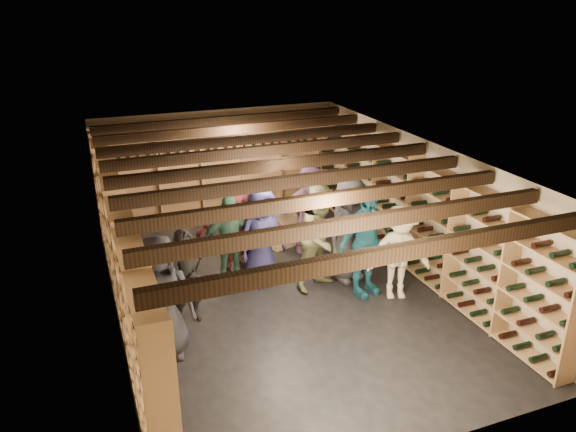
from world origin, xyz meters
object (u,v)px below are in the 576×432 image
(person_4, at_px, (366,242))
(person_11, at_px, (311,208))
(person_2, at_px, (321,237))
(person_9, at_px, (250,221))
(crate_stack_left, at_px, (282,227))
(crate_stack_right, at_px, (252,243))
(person_5, at_px, (238,230))
(person_6, at_px, (262,237))
(person_3, at_px, (399,253))
(crate_loose, at_px, (264,233))
(person_12, at_px, (349,229))
(person_10, at_px, (229,242))
(person_1, at_px, (187,277))
(person_0, at_px, (162,298))

(person_4, height_order, person_11, person_4)
(person_2, bearing_deg, person_9, 99.16)
(crate_stack_left, bearing_deg, crate_stack_right, -155.16)
(crate_stack_left, height_order, person_5, person_5)
(person_6, bearing_deg, person_3, -46.89)
(crate_stack_right, relative_size, crate_loose, 1.36)
(person_9, height_order, person_12, person_12)
(person_9, distance_m, person_10, 1.10)
(person_1, xyz_separation_m, person_2, (2.37, 0.28, 0.17))
(person_9, distance_m, person_11, 1.26)
(person_10, bearing_deg, crate_stack_right, 52.60)
(crate_stack_right, xyz_separation_m, person_11, (1.21, 0.00, 0.55))
(crate_loose, height_order, person_2, person_2)
(person_11, bearing_deg, person_3, -69.86)
(person_0, xyz_separation_m, person_4, (3.46, 0.54, 0.04))
(person_11, relative_size, person_12, 0.93)
(crate_stack_left, distance_m, crate_stack_right, 0.81)
(person_0, relative_size, person_12, 0.96)
(crate_stack_left, distance_m, person_5, 1.42)
(person_3, bearing_deg, person_2, 159.03)
(person_3, bearing_deg, crate_loose, 128.55)
(person_4, height_order, person_12, same)
(person_4, bearing_deg, crate_stack_right, 111.20)
(person_12, bearing_deg, person_2, 175.42)
(person_6, xyz_separation_m, person_9, (0.08, 0.95, -0.09))
(person_0, distance_m, person_2, 3.05)
(person_10, bearing_deg, person_4, -26.40)
(person_6, distance_m, person_9, 0.96)
(crate_stack_left, bearing_deg, crate_loose, 108.67)
(person_0, xyz_separation_m, person_5, (1.69, 2.06, -0.07))
(person_1, xyz_separation_m, person_12, (2.95, 0.41, 0.18))
(person_5, bearing_deg, person_0, -125.48)
(crate_loose, distance_m, person_12, 2.53)
(crate_stack_right, bearing_deg, person_10, -128.04)
(person_4, height_order, person_10, person_4)
(crate_loose, xyz_separation_m, person_3, (1.28, -3.15, 0.74))
(crate_loose, xyz_separation_m, person_9, (-0.58, -0.91, 0.71))
(person_3, relative_size, person_12, 0.86)
(person_0, height_order, person_1, person_0)
(crate_loose, bearing_deg, person_12, -69.67)
(person_2, height_order, person_5, person_2)
(person_0, height_order, person_6, person_0)
(crate_stack_right, distance_m, person_10, 1.23)
(person_4, height_order, person_5, person_4)
(crate_stack_left, relative_size, person_0, 0.46)
(person_12, bearing_deg, person_11, 79.42)
(person_2, distance_m, person_12, 0.60)
(crate_loose, bearing_deg, person_4, -73.77)
(crate_stack_right, height_order, person_6, person_6)
(crate_loose, relative_size, person_6, 0.28)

